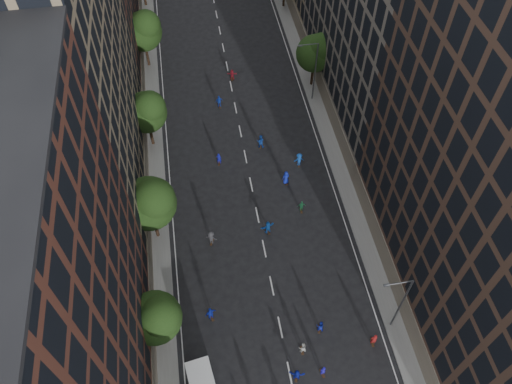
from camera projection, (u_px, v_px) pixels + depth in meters
ground at (241, 134)px, 64.33m from camera, size 240.00×240.00×0.00m
sidewalk_left at (145, 105)px, 67.62m from camera, size 4.00×105.00×0.15m
sidewalk_right at (318, 86)px, 70.02m from camera, size 4.00×105.00×0.15m
bldg_left_a at (15, 316)px, 33.00m from camera, size 14.00×22.00×30.00m
bldg_left_b at (41, 66)px, 45.99m from camera, size 14.00×26.00×34.00m
tree_left_1 at (157, 317)px, 42.98m from camera, size 4.80×4.80×8.21m
tree_left_2 at (151, 202)px, 49.62m from camera, size 5.60×5.60×9.45m
tree_left_3 at (147, 111)px, 58.55m from camera, size 5.00×5.00×8.58m
tree_left_4 at (143, 30)px, 68.04m from camera, size 5.40×5.40×9.08m
tree_right_a at (317, 52)px, 65.79m from camera, size 5.00×5.00×8.39m
streetlamp_near at (400, 302)px, 44.29m from camera, size 2.64×0.22×9.06m
streetlamp_far at (314, 69)px, 64.32m from camera, size 2.64×0.22×9.06m
skater_1 at (323, 371)px, 44.91m from camera, size 0.62×0.47×1.52m
skater_2 at (320, 326)px, 47.49m from camera, size 0.90×0.79×1.55m
skater_4 at (211, 314)px, 48.07m from camera, size 1.23×0.86×1.93m
skater_5 at (297, 375)px, 44.66m from camera, size 1.54×0.86×1.58m
skater_7 at (374, 339)px, 46.61m from camera, size 0.67×0.48×1.72m
skater_8 at (302, 348)px, 46.20m from camera, size 0.77×0.60×1.56m
skater_9 at (211, 238)px, 53.42m from camera, size 1.41×1.13×1.91m
skater_10 at (302, 206)px, 56.19m from camera, size 0.95×0.44×1.58m
skater_11 at (268, 227)px, 54.34m from camera, size 1.69×1.00×1.74m
skater_12 at (286, 178)px, 58.58m from camera, size 1.05×0.82×1.88m
skater_13 at (219, 159)px, 60.56m from camera, size 0.68×0.52×1.66m
skater_14 at (260, 142)px, 62.15m from camera, size 1.10×0.94×1.95m
skater_15 at (299, 160)px, 60.32m from camera, size 1.23×0.73×1.87m
skater_16 at (219, 102)px, 66.80m from camera, size 1.08×0.57×1.77m
skater_17 at (232, 75)px, 70.40m from camera, size 1.51×0.71×1.57m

